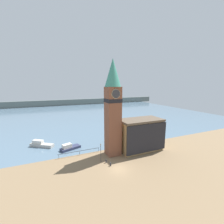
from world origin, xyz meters
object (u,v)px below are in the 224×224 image
object	(u,v)px
clock_tower	(113,106)
mooring_bollard_near	(111,164)
mooring_bollard_far	(106,161)
boat_near	(69,147)
boat_far	(41,144)
pier_building	(141,135)
lamp_post	(101,149)

from	to	relation	value
clock_tower	mooring_bollard_near	distance (m)	13.63
mooring_bollard_far	boat_near	bearing A→B (deg)	122.15
boat_near	boat_far	size ratio (longest dim) A/B	0.88
pier_building	boat_far	distance (m)	28.83
mooring_bollard_near	mooring_bollard_far	world-z (taller)	mooring_bollard_far
clock_tower	mooring_bollard_far	distance (m)	13.18
boat_near	boat_far	bearing A→B (deg)	124.56
mooring_bollard_far	lamp_post	xyz separation A→B (m)	(-0.89, 1.04, 2.57)
boat_far	lamp_post	world-z (taller)	lamp_post
boat_near	boat_far	distance (m)	9.06
boat_near	mooring_bollard_far	distance (m)	12.72
pier_building	boat_far	world-z (taller)	pier_building
mooring_bollard_near	boat_far	bearing A→B (deg)	129.26
mooring_bollard_far	clock_tower	bearing A→B (deg)	47.33
clock_tower	pier_building	size ratio (longest dim) A/B	2.02
boat_far	mooring_bollard_far	size ratio (longest dim) A/B	7.99
mooring_bollard_far	mooring_bollard_near	bearing A→B (deg)	-74.58
clock_tower	pier_building	xyz separation A→B (m)	(8.07, -0.53, -8.38)
clock_tower	lamp_post	size ratio (longest dim) A/B	5.45
lamp_post	boat_far	bearing A→B (deg)	131.11
boat_far	mooring_bollard_far	world-z (taller)	boat_far
boat_near	mooring_bollard_far	size ratio (longest dim) A/B	7.02
boat_far	lamp_post	bearing A→B (deg)	-13.97
clock_tower	pier_building	distance (m)	11.65
pier_building	boat_far	xyz separation A→B (m)	(-25.41, 13.11, -3.65)
pier_building	mooring_bollard_near	distance (m)	12.47
boat_far	mooring_bollard_near	xyz separation A→B (m)	(14.52, -17.76, -0.26)
pier_building	lamp_post	bearing A→B (deg)	-170.79
lamp_post	boat_near	bearing A→B (deg)	121.12
clock_tower	mooring_bollard_near	size ratio (longest dim) A/B	29.69
pier_building	mooring_bollard_near	xyz separation A→B (m)	(-10.89, -4.65, -3.91)
mooring_bollard_near	lamp_post	xyz separation A→B (m)	(-1.34, 2.67, 2.59)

